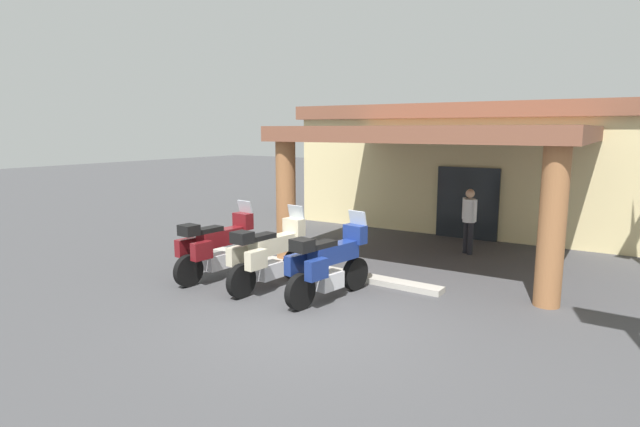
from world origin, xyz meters
name	(u,v)px	position (x,y,z in m)	size (l,w,h in m)	color
ground_plane	(316,318)	(0.00, 0.00, 0.00)	(80.00, 80.00, 0.00)	#424244
motel_building	(493,164)	(-0.11, 10.70, 2.04)	(12.25, 12.27, 3.96)	beige
motorcycle_maroon	(216,247)	(-3.11, 0.75, 0.70)	(0.73, 2.21, 1.61)	black
motorcycle_cream	(268,255)	(-1.74, 0.84, 0.70)	(0.73, 2.21, 1.61)	black
motorcycle_blue	(328,264)	(-0.36, 0.94, 0.70)	(0.83, 2.21, 1.61)	black
pedestrian	(469,217)	(0.66, 5.96, 0.98)	(0.45, 0.34, 1.69)	black
curb_strip	(313,268)	(-1.74, 2.40, 0.06)	(6.13, 0.36, 0.12)	#ADA89E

